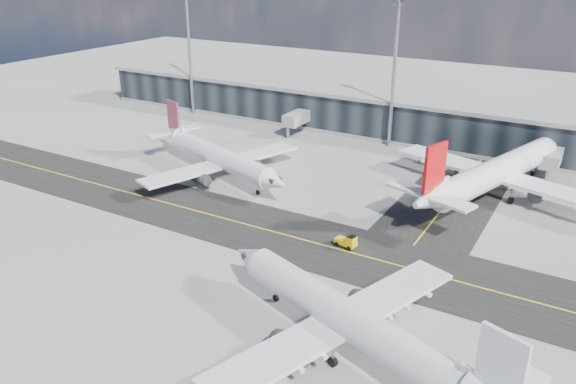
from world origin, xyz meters
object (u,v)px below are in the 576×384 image
at_px(baggage_tug, 347,241).
at_px(service_van, 431,156).
at_px(airliner_redtail, 496,172).
at_px(airliner_af, 218,157).
at_px(airliner_near, 351,322).

bearing_deg(baggage_tug, service_van, -169.13).
bearing_deg(baggage_tug, airliner_redtail, 164.15).
relative_size(airliner_af, service_van, 6.18).
bearing_deg(airliner_near, service_van, 28.95).
height_order(airliner_redtail, airliner_near, airliner_redtail).
distance_m(airliner_near, service_van, 58.87).
xyz_separation_m(airliner_af, airliner_near, (39.34, -31.56, 0.06)).
relative_size(airliner_near, service_van, 6.28).
bearing_deg(airliner_near, airliner_af, 70.65).
bearing_deg(service_van, airliner_near, -77.98).
distance_m(airliner_near, baggage_tug, 21.24).
distance_m(airliner_af, airliner_redtail, 45.51).
bearing_deg(service_van, baggage_tug, -86.48).
bearing_deg(service_van, airliner_af, -135.74).
bearing_deg(airliner_redtail, airliner_near, -77.25).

